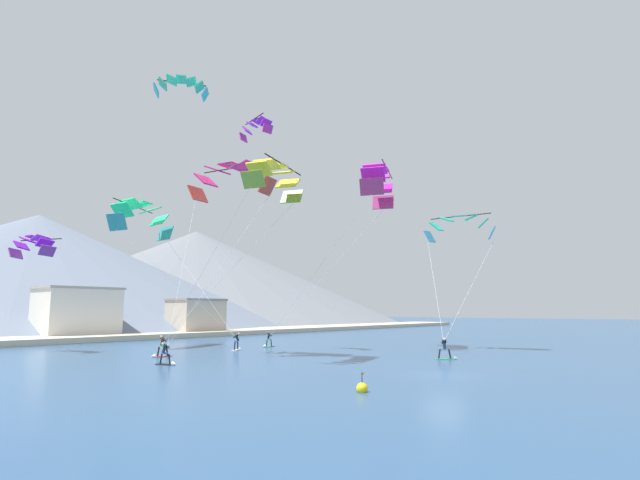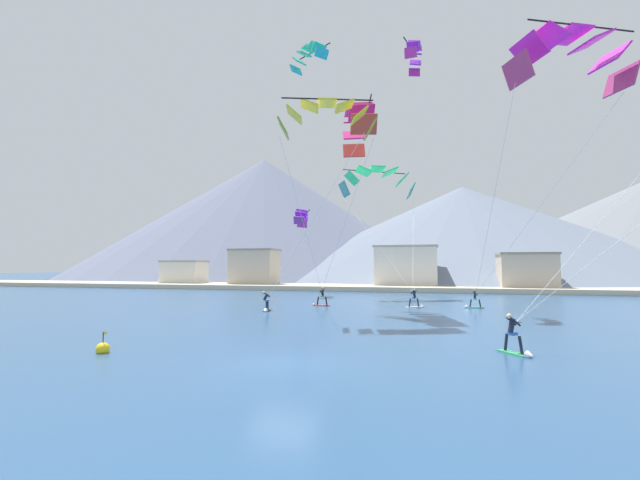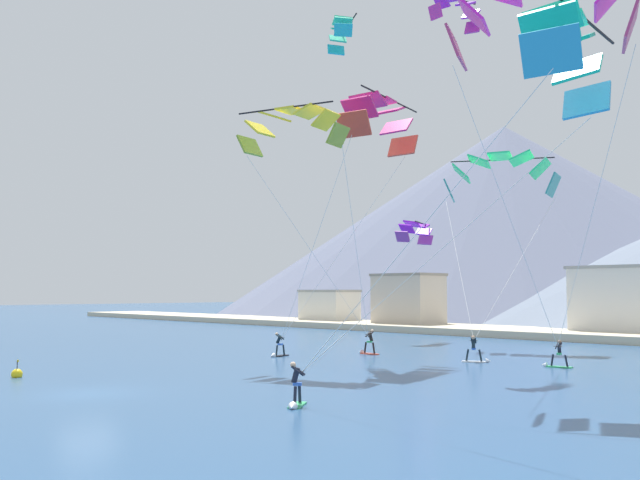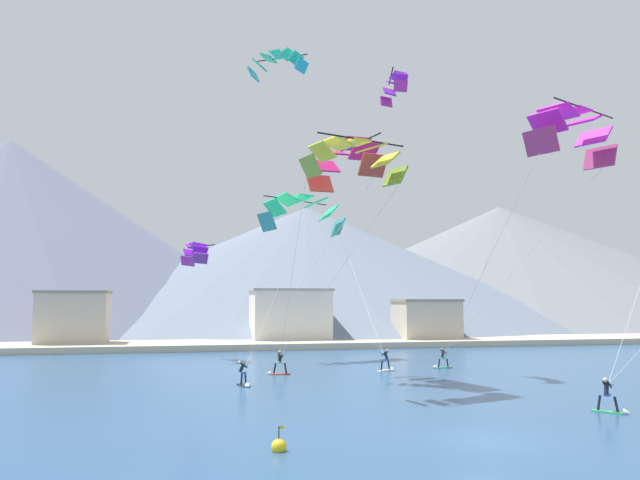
{
  "view_description": "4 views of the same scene",
  "coord_description": "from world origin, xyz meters",
  "px_view_note": "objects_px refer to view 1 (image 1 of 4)",
  "views": [
    {
      "loc": [
        -27.69,
        -14.21,
        3.84
      ],
      "look_at": [
        2.61,
        11.81,
        9.42
      ],
      "focal_mm": 28.0,
      "sensor_mm": 36.0,
      "label": 1
    },
    {
      "loc": [
        5.43,
        -15.2,
        3.66
      ],
      "look_at": [
        -2.27,
        13.94,
        5.47
      ],
      "focal_mm": 24.0,
      "sensor_mm": 36.0,
      "label": 2
    },
    {
      "loc": [
        28.99,
        -14.33,
        4.38
      ],
      "look_at": [
        -1.27,
        14.97,
        7.4
      ],
      "focal_mm": 40.0,
      "sensor_mm": 36.0,
      "label": 3
    },
    {
      "loc": [
        -11.6,
        -22.66,
        5.41
      ],
      "look_at": [
        -2.48,
        18.16,
        9.42
      ],
      "focal_mm": 35.0,
      "sensor_mm": 36.0,
      "label": 4
    }
  ],
  "objects_px": {
    "parafoil_kite_near_trail": "(231,177)",
    "parafoil_kite_distant_low_drift": "(33,244)",
    "kitesurfer_mid_center": "(447,353)",
    "kitesurfer_far_left": "(237,345)",
    "parafoil_kite_distant_mid_solo": "(181,85)",
    "parafoil_kite_near_lead": "(377,182)",
    "race_marker_buoy": "(362,389)",
    "kitesurfer_near_lead": "(268,343)",
    "parafoil_kite_far_left": "(142,215)",
    "kitesurfer_near_trail": "(167,358)",
    "kitesurfer_far_right": "(160,350)",
    "parafoil_kite_far_right": "(274,177)",
    "parafoil_kite_mid_center": "(459,225)",
    "parafoil_kite_distant_high_outer": "(256,126)"
  },
  "relations": [
    {
      "from": "parafoil_kite_mid_center",
      "to": "parafoil_kite_distant_high_outer",
      "type": "distance_m",
      "value": 22.4
    },
    {
      "from": "kitesurfer_far_left",
      "to": "parafoil_kite_far_left",
      "type": "bearing_deg",
      "value": 113.81
    },
    {
      "from": "parafoil_kite_near_trail",
      "to": "race_marker_buoy",
      "type": "height_order",
      "value": "parafoil_kite_near_trail"
    },
    {
      "from": "parafoil_kite_far_right",
      "to": "race_marker_buoy",
      "type": "height_order",
      "value": "parafoil_kite_far_right"
    },
    {
      "from": "parafoil_kite_near_lead",
      "to": "parafoil_kite_distant_high_outer",
      "type": "height_order",
      "value": "parafoil_kite_distant_high_outer"
    },
    {
      "from": "kitesurfer_mid_center",
      "to": "parafoil_kite_far_right",
      "type": "height_order",
      "value": "parafoil_kite_far_right"
    },
    {
      "from": "kitesurfer_near_trail",
      "to": "parafoil_kite_near_trail",
      "type": "height_order",
      "value": "parafoil_kite_near_trail"
    },
    {
      "from": "kitesurfer_near_lead",
      "to": "parafoil_kite_distant_low_drift",
      "type": "relative_size",
      "value": 0.33
    },
    {
      "from": "kitesurfer_far_left",
      "to": "parafoil_kite_distant_mid_solo",
      "type": "relative_size",
      "value": 0.41
    },
    {
      "from": "kitesurfer_near_trail",
      "to": "parafoil_kite_distant_high_outer",
      "type": "xyz_separation_m",
      "value": [
        11.73,
        4.3,
        21.39
      ]
    },
    {
      "from": "kitesurfer_far_left",
      "to": "kitesurfer_mid_center",
      "type": "bearing_deg",
      "value": -76.25
    },
    {
      "from": "parafoil_kite_distant_mid_solo",
      "to": "kitesurfer_near_lead",
      "type": "bearing_deg",
      "value": 14.34
    },
    {
      "from": "parafoil_kite_near_lead",
      "to": "parafoil_kite_near_trail",
      "type": "relative_size",
      "value": 1.1
    },
    {
      "from": "parafoil_kite_far_left",
      "to": "parafoil_kite_distant_low_drift",
      "type": "bearing_deg",
      "value": 169.92
    },
    {
      "from": "kitesurfer_mid_center",
      "to": "kitesurfer_far_left",
      "type": "xyz_separation_m",
      "value": [
        -4.74,
        19.37,
        -0.01
      ]
    },
    {
      "from": "kitesurfer_near_trail",
      "to": "parafoil_kite_near_lead",
      "type": "xyz_separation_m",
      "value": [
        21.45,
        -3.45,
        16.34
      ]
    },
    {
      "from": "kitesurfer_near_trail",
      "to": "parafoil_kite_mid_center",
      "type": "relative_size",
      "value": 0.15
    },
    {
      "from": "parafoil_kite_near_lead",
      "to": "race_marker_buoy",
      "type": "distance_m",
      "value": 30.71
    },
    {
      "from": "parafoil_kite_mid_center",
      "to": "race_marker_buoy",
      "type": "distance_m",
      "value": 29.77
    },
    {
      "from": "parafoil_kite_mid_center",
      "to": "parafoil_kite_far_right",
      "type": "xyz_separation_m",
      "value": [
        -19.8,
        5.92,
        1.88
      ]
    },
    {
      "from": "kitesurfer_far_right",
      "to": "parafoil_kite_near_lead",
      "type": "relative_size",
      "value": 0.11
    },
    {
      "from": "parafoil_kite_far_right",
      "to": "race_marker_buoy",
      "type": "relative_size",
      "value": 13.38
    },
    {
      "from": "kitesurfer_near_lead",
      "to": "parafoil_kite_distant_mid_solo",
      "type": "xyz_separation_m",
      "value": [
        -13.76,
        -3.52,
        22.2
      ]
    },
    {
      "from": "parafoil_kite_near_lead",
      "to": "parafoil_kite_far_left",
      "type": "height_order",
      "value": "parafoil_kite_near_lead"
    },
    {
      "from": "kitesurfer_near_trail",
      "to": "parafoil_kite_distant_mid_solo",
      "type": "bearing_deg",
      "value": 54.41
    },
    {
      "from": "parafoil_kite_mid_center",
      "to": "race_marker_buoy",
      "type": "height_order",
      "value": "parafoil_kite_mid_center"
    },
    {
      "from": "parafoil_kite_distant_mid_solo",
      "to": "race_marker_buoy",
      "type": "relative_size",
      "value": 4.18
    },
    {
      "from": "parafoil_kite_far_right",
      "to": "kitesurfer_far_right",
      "type": "bearing_deg",
      "value": 107.41
    },
    {
      "from": "parafoil_kite_far_left",
      "to": "parafoil_kite_distant_mid_solo",
      "type": "distance_m",
      "value": 16.53
    },
    {
      "from": "kitesurfer_mid_center",
      "to": "parafoil_kite_distant_mid_solo",
      "type": "xyz_separation_m",
      "value": [
        -13.77,
        16.67,
        22.12
      ]
    },
    {
      "from": "parafoil_kite_distant_low_drift",
      "to": "race_marker_buoy",
      "type": "height_order",
      "value": "parafoil_kite_distant_low_drift"
    },
    {
      "from": "parafoil_kite_near_trail",
      "to": "kitesurfer_far_right",
      "type": "bearing_deg",
      "value": 140.37
    },
    {
      "from": "kitesurfer_far_left",
      "to": "parafoil_kite_near_trail",
      "type": "bearing_deg",
      "value": -138.29
    },
    {
      "from": "kitesurfer_near_lead",
      "to": "parafoil_kite_distant_high_outer",
      "type": "distance_m",
      "value": 22.07
    },
    {
      "from": "parafoil_kite_distant_high_outer",
      "to": "parafoil_kite_distant_low_drift",
      "type": "relative_size",
      "value": 0.79
    },
    {
      "from": "parafoil_kite_near_trail",
      "to": "parafoil_kite_far_left",
      "type": "bearing_deg",
      "value": 90.74
    },
    {
      "from": "kitesurfer_near_trail",
      "to": "kitesurfer_far_right",
      "type": "bearing_deg",
      "value": 62.42
    },
    {
      "from": "parafoil_kite_distant_high_outer",
      "to": "parafoil_kite_far_right",
      "type": "bearing_deg",
      "value": -123.64
    },
    {
      "from": "kitesurfer_far_left",
      "to": "parafoil_kite_distant_high_outer",
      "type": "distance_m",
      "value": 21.44
    },
    {
      "from": "kitesurfer_near_lead",
      "to": "parafoil_kite_mid_center",
      "type": "bearing_deg",
      "value": -60.8
    },
    {
      "from": "parafoil_kite_near_trail",
      "to": "parafoil_kite_distant_low_drift",
      "type": "height_order",
      "value": "parafoil_kite_near_trail"
    },
    {
      "from": "kitesurfer_mid_center",
      "to": "race_marker_buoy",
      "type": "relative_size",
      "value": 1.72
    },
    {
      "from": "kitesurfer_mid_center",
      "to": "parafoil_kite_distant_high_outer",
      "type": "xyz_separation_m",
      "value": [
        -4.57,
        17.43,
        21.34
      ]
    },
    {
      "from": "kitesurfer_mid_center",
      "to": "kitesurfer_near_trail",
      "type": "bearing_deg",
      "value": 141.15
    },
    {
      "from": "kitesurfer_mid_center",
      "to": "parafoil_kite_near_lead",
      "type": "distance_m",
      "value": 19.64
    },
    {
      "from": "parafoil_kite_far_left",
      "to": "parafoil_kite_far_right",
      "type": "bearing_deg",
      "value": -92.32
    },
    {
      "from": "kitesurfer_mid_center",
      "to": "parafoil_kite_distant_mid_solo",
      "type": "height_order",
      "value": "parafoil_kite_distant_mid_solo"
    },
    {
      "from": "kitesurfer_far_right",
      "to": "parafoil_kite_distant_mid_solo",
      "type": "height_order",
      "value": "parafoil_kite_distant_mid_solo"
    },
    {
      "from": "parafoil_kite_far_left",
      "to": "parafoil_kite_distant_low_drift",
      "type": "relative_size",
      "value": 2.54
    },
    {
      "from": "parafoil_kite_distant_high_outer",
      "to": "parafoil_kite_distant_mid_solo",
      "type": "relative_size",
      "value": 1.01
    }
  ]
}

